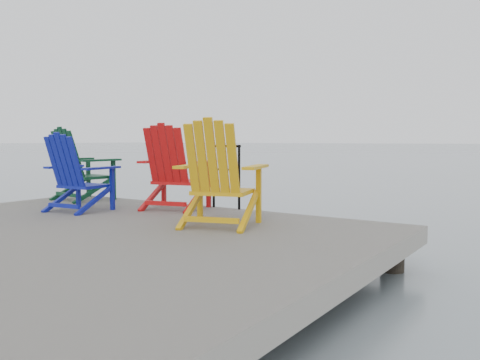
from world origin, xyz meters
The scene contains 7 objects.
ground centered at (0.00, 0.00, 0.00)m, with size 400.00×400.00×0.00m, color slate.
dock centered at (0.00, 0.00, 0.35)m, with size 6.00×5.00×1.40m.
handrail centered at (0.25, 2.45, 1.04)m, with size 0.48×0.04×0.90m.
chair_green centered at (-2.26, 1.95, 1.07)m, with size 0.97×0.91×1.13m.
chair_blue centered at (-1.26, 1.08, 1.02)m, with size 0.87×0.82×1.03m.
chair_red centered at (-0.29, 1.95, 1.08)m, with size 1.06×1.00×1.15m.
chair_yellow centered at (1.06, 1.16, 1.09)m, with size 1.09×1.04×1.16m.
Camera 1 is at (4.37, -3.39, 1.47)m, focal length 38.00 mm.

